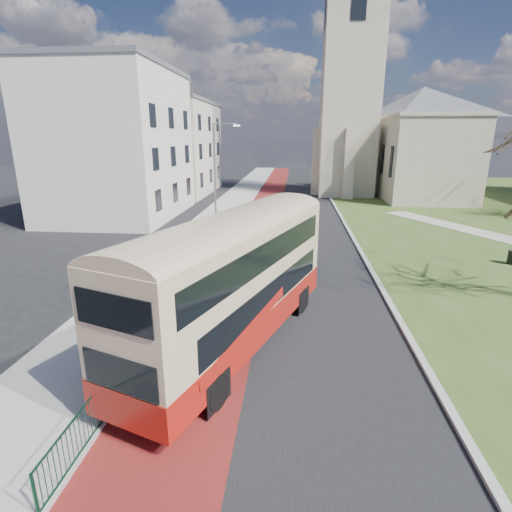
# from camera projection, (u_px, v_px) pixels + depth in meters

# --- Properties ---
(ground) EXTENTS (160.00, 160.00, 0.00)m
(ground) POSITION_uv_depth(u_px,v_px,m) (243.00, 332.00, 15.07)
(ground) COLOR black
(ground) RESTS_ON ground
(road_carriageway) EXTENTS (9.00, 120.00, 0.01)m
(road_carriageway) POSITION_uv_depth(u_px,v_px,m) (290.00, 223.00, 33.99)
(road_carriageway) COLOR black
(road_carriageway) RESTS_ON ground
(bus_lane) EXTENTS (3.40, 120.00, 0.01)m
(bus_lane) POSITION_uv_depth(u_px,v_px,m) (259.00, 222.00, 34.24)
(bus_lane) COLOR #591414
(bus_lane) RESTS_ON ground
(pavement_west) EXTENTS (4.00, 120.00, 0.12)m
(pavement_west) POSITION_uv_depth(u_px,v_px,m) (215.00, 221.00, 34.57)
(pavement_west) COLOR gray
(pavement_west) RESTS_ON ground
(kerb_west) EXTENTS (0.25, 120.00, 0.13)m
(kerb_west) POSITION_uv_depth(u_px,v_px,m) (238.00, 221.00, 34.39)
(kerb_west) COLOR #999993
(kerb_west) RESTS_ON ground
(kerb_east) EXTENTS (0.25, 80.00, 0.13)m
(kerb_east) POSITION_uv_depth(u_px,v_px,m) (342.00, 219.00, 35.47)
(kerb_east) COLOR #999993
(kerb_east) RESTS_ON ground
(pedestrian_railing) EXTENTS (0.07, 24.00, 1.12)m
(pedestrian_railing) POSITION_uv_depth(u_px,v_px,m) (192.00, 280.00, 18.99)
(pedestrian_railing) COLOR #0B3420
(pedestrian_railing) RESTS_ON ground
(gothic_church) EXTENTS (16.38, 18.00, 40.00)m
(gothic_church) POSITION_uv_depth(u_px,v_px,m) (390.00, 82.00, 46.36)
(gothic_church) COLOR #9F9681
(gothic_church) RESTS_ON ground
(street_block_near) EXTENTS (10.30, 14.30, 13.00)m
(street_block_near) POSITION_uv_depth(u_px,v_px,m) (117.00, 143.00, 35.43)
(street_block_near) COLOR beige
(street_block_near) RESTS_ON ground
(street_block_far) EXTENTS (10.30, 16.30, 11.50)m
(street_block_far) POSITION_uv_depth(u_px,v_px,m) (171.00, 147.00, 50.90)
(street_block_far) COLOR beige
(street_block_far) RESTS_ON ground
(streetlamp) EXTENTS (2.13, 0.18, 8.00)m
(streetlamp) POSITION_uv_depth(u_px,v_px,m) (216.00, 169.00, 31.30)
(streetlamp) COLOR gray
(streetlamp) RESTS_ON pavement_west
(bus) EXTENTS (6.09, 11.04, 4.53)m
(bus) POSITION_uv_depth(u_px,v_px,m) (235.00, 276.00, 13.44)
(bus) COLOR maroon
(bus) RESTS_ON ground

